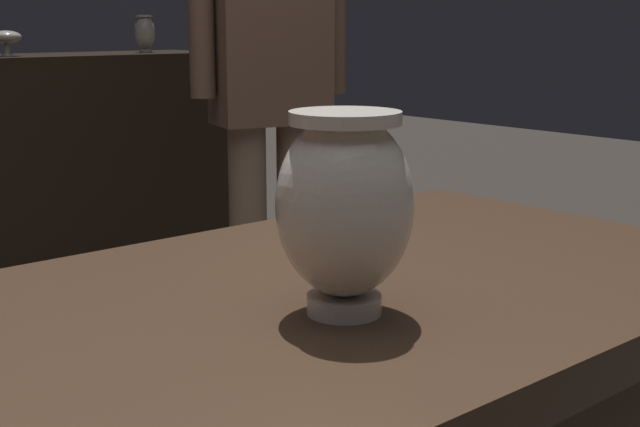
% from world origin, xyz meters
% --- Properties ---
extents(vase_centerpiece, '(0.14, 0.14, 0.21)m').
position_xyz_m(vase_centerpiece, '(0.00, -0.08, 0.92)').
color(vase_centerpiece, silver).
rests_on(vase_centerpiece, display_plinth).
extents(shelf_vase_far_right, '(0.08, 0.08, 0.14)m').
position_xyz_m(shelf_vase_far_right, '(1.04, 2.16, 1.06)').
color(shelf_vase_far_right, gray).
rests_on(shelf_vase_far_right, back_display_shelf).
extents(shelf_vase_right, '(0.10, 0.10, 0.08)m').
position_xyz_m(shelf_vase_right, '(0.52, 2.15, 1.05)').
color(shelf_vase_right, gray).
rests_on(shelf_vase_right, back_display_shelf).
extents(visitor_near_right, '(0.45, 0.26, 1.65)m').
position_xyz_m(visitor_near_right, '(0.93, 1.26, 0.97)').
color(visitor_near_right, '#846B56').
rests_on(visitor_near_right, ground_plane).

